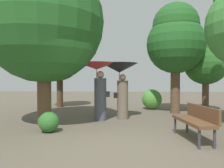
% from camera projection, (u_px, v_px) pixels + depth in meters
% --- Properties ---
extents(ground_plane, '(40.00, 40.00, 0.00)m').
position_uv_depth(ground_plane, '(107.00, 144.00, 4.94)').
color(ground_plane, brown).
extents(person_left, '(1.37, 1.37, 2.06)m').
position_uv_depth(person_left, '(98.00, 79.00, 7.70)').
color(person_left, '#474C56').
rests_on(person_left, ground).
extents(person_right, '(1.36, 1.36, 2.06)m').
position_uv_depth(person_right, '(120.00, 77.00, 7.96)').
color(person_right, '#6B5B4C').
rests_on(person_right, ground).
extents(park_bench, '(0.68, 1.55, 0.83)m').
position_uv_depth(park_bench, '(196.00, 119.00, 5.24)').
color(park_bench, '#38383D').
rests_on(park_bench, ground).
extents(tree_near_left, '(3.87, 3.87, 5.72)m').
position_uv_depth(tree_near_left, '(44.00, 13.00, 6.90)').
color(tree_near_left, brown).
rests_on(tree_near_left, ground).
extents(tree_mid_left, '(2.10, 2.10, 3.94)m').
position_uv_depth(tree_mid_left, '(60.00, 57.00, 11.30)').
color(tree_mid_left, '#4C3823').
rests_on(tree_mid_left, ground).
extents(tree_mid_right, '(1.95, 1.95, 3.57)m').
position_uv_depth(tree_mid_right, '(206.00, 59.00, 9.79)').
color(tree_mid_right, brown).
rests_on(tree_mid_right, ground).
extents(tree_far_back, '(2.48, 2.48, 4.74)m').
position_uv_depth(tree_far_back, '(176.00, 39.00, 9.26)').
color(tree_far_back, brown).
rests_on(tree_far_back, ground).
extents(bush_path_left, '(0.97, 0.97, 0.97)m').
position_uv_depth(bush_path_left, '(152.00, 99.00, 10.58)').
color(bush_path_left, '#4C9338').
rests_on(bush_path_left, ground).
extents(bush_path_right, '(0.57, 0.57, 0.57)m').
position_uv_depth(bush_path_right, '(49.00, 122.00, 5.99)').
color(bush_path_right, '#2D6B28').
rests_on(bush_path_right, ground).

